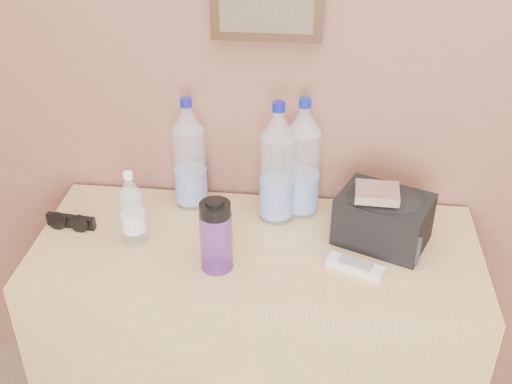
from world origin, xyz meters
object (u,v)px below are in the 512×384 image
at_px(ac_remote, 355,267).
at_px(nalgene_bottle, 216,235).
at_px(foil_packet, 377,193).
at_px(dresser, 256,345).
at_px(sunglasses, 71,221).
at_px(toiletry_bag, 383,217).
at_px(pet_large_a, 189,159).
at_px(pet_large_b, 277,169).
at_px(pet_small, 132,212).
at_px(pet_large_c, 302,164).

bearing_deg(ac_remote, nalgene_bottle, -153.82).
bearing_deg(foil_packet, dresser, -175.14).
relative_size(dresser, sunglasses, 8.50).
xyz_separation_m(toiletry_bag, foil_packet, (-0.03, -0.03, 0.09)).
height_order(dresser, foil_packet, foil_packet).
bearing_deg(dresser, pet_large_a, 138.95).
relative_size(pet_large_b, nalgene_bottle, 1.77).
bearing_deg(nalgene_bottle, pet_large_b, 61.49).
height_order(pet_large_b, nalgene_bottle, pet_large_b).
distance_m(dresser, ac_remote, 0.49).
xyz_separation_m(dresser, sunglasses, (-0.54, 0.03, 0.41)).
xyz_separation_m(ac_remote, toiletry_bag, (0.07, 0.14, 0.07)).
bearing_deg(pet_small, nalgene_bottle, -19.45).
distance_m(pet_large_c, toiletry_bag, 0.28).
distance_m(dresser, sunglasses, 0.68).
bearing_deg(pet_large_b, dresser, -106.90).
relative_size(nalgene_bottle, foil_packet, 1.81).
bearing_deg(sunglasses, pet_large_a, 32.73).
xyz_separation_m(nalgene_bottle, toiletry_bag, (0.44, 0.16, -0.02)).
xyz_separation_m(sunglasses, ac_remote, (0.81, -0.11, -0.01)).
distance_m(pet_large_a, sunglasses, 0.39).
bearing_deg(pet_small, pet_large_c, 24.36).
bearing_deg(pet_small, sunglasses, 166.38).
height_order(pet_large_b, toiletry_bag, pet_large_b).
bearing_deg(ac_remote, toiletry_bag, 83.85).
relative_size(pet_large_a, pet_large_c, 0.95).
relative_size(nalgene_bottle, ac_remote, 1.36).
bearing_deg(dresser, pet_large_c, 58.41).
bearing_deg(ac_remote, dresser, -174.68).
relative_size(dresser, pet_large_a, 3.58).
height_order(pet_large_c, pet_small, pet_large_c).
bearing_deg(nalgene_bottle, foil_packet, 18.13).
xyz_separation_m(pet_large_b, nalgene_bottle, (-0.14, -0.25, -0.06)).
relative_size(pet_small, toiletry_bag, 0.93).
height_order(nalgene_bottle, ac_remote, nalgene_bottle).
relative_size(pet_large_b, pet_large_c, 1.01).
xyz_separation_m(pet_large_a, nalgene_bottle, (0.13, -0.30, -0.05)).
bearing_deg(dresser, sunglasses, 176.97).
bearing_deg(foil_packet, nalgene_bottle, -161.87).
distance_m(nalgene_bottle, foil_packet, 0.44).
relative_size(dresser, pet_large_b, 3.38).
distance_m(pet_large_a, nalgene_bottle, 0.33).
bearing_deg(pet_large_b, ac_remote, -45.18).
bearing_deg(ac_remote, pet_large_a, 173.06).
distance_m(sunglasses, toiletry_bag, 0.89).
bearing_deg(pet_small, dresser, 3.47).
bearing_deg(pet_large_a, dresser, -41.05).
distance_m(pet_large_a, toiletry_bag, 0.58).
bearing_deg(pet_large_c, sunglasses, -166.66).
height_order(toiletry_bag, foil_packet, foil_packet).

